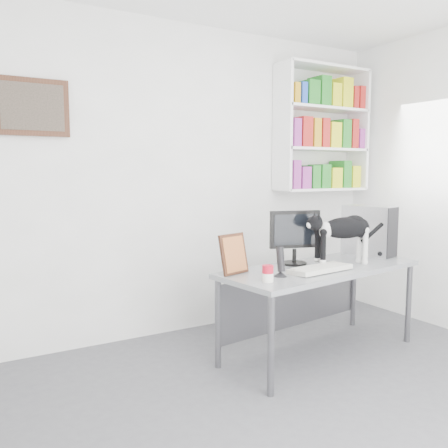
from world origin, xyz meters
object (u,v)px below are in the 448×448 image
object	(u,v)px
desk	(320,310)
monitor	(295,237)
keyboard	(320,269)
bookshelf	(322,129)
pc_tower	(369,231)
speaker	(281,261)
cat	(344,240)
leaning_print	(234,253)
soup_can	(268,273)

from	to	relation	value
desk	monitor	distance (m)	0.61
keyboard	bookshelf	bearing A→B (deg)	41.88
pc_tower	speaker	distance (m)	1.23
cat	leaning_print	bearing A→B (deg)	177.58
bookshelf	leaning_print	world-z (taller)	bookshelf
desk	soup_can	bearing A→B (deg)	-170.26
leaning_print	bookshelf	bearing A→B (deg)	12.59
leaning_print	cat	world-z (taller)	cat
monitor	pc_tower	world-z (taller)	monitor
leaning_print	monitor	bearing A→B (deg)	-10.16
pc_tower	soup_can	xyz separation A→B (m)	(-1.35, -0.38, -0.16)
pc_tower	soup_can	size ratio (longest dim) A/B	3.91
bookshelf	speaker	bearing A→B (deg)	-141.18
pc_tower	leaning_print	xyz separation A→B (m)	(-1.42, -0.05, -0.07)
soup_can	cat	bearing A→B (deg)	11.00
desk	bookshelf	bearing A→B (deg)	41.25
monitor	leaning_print	distance (m)	0.60
monitor	pc_tower	distance (m)	0.83
bookshelf	leaning_print	xyz separation A→B (m)	(-1.53, -0.80, -1.00)
desk	keyboard	bearing A→B (deg)	-141.83
pc_tower	keyboard	bearing A→B (deg)	-173.40
keyboard	soup_can	distance (m)	0.53
cat	pc_tower	bearing A→B (deg)	30.62
pc_tower	speaker	world-z (taller)	pc_tower
soup_can	bookshelf	bearing A→B (deg)	37.56
keyboard	desk	bearing A→B (deg)	39.19
pc_tower	desk	bearing A→B (deg)	-179.51
bookshelf	pc_tower	size ratio (longest dim) A/B	2.85
speaker	soup_can	xyz separation A→B (m)	(-0.17, -0.08, -0.05)
bookshelf	keyboard	bearing A→B (deg)	-131.70
desk	pc_tower	distance (m)	0.92
desk	pc_tower	xyz separation A→B (m)	(0.70, 0.18, 0.57)
keyboard	soup_can	size ratio (longest dim) A/B	4.58
monitor	cat	world-z (taller)	monitor
speaker	monitor	bearing A→B (deg)	36.82
leaning_print	pc_tower	bearing A→B (deg)	-12.76
leaning_print	soup_can	xyz separation A→B (m)	(0.07, -0.33, -0.09)
bookshelf	soup_can	bearing A→B (deg)	-142.44
desk	soup_can	size ratio (longest dim) A/B	15.04
monitor	soup_can	distance (m)	0.67
pc_tower	cat	xyz separation A→B (m)	(-0.51, -0.22, -0.02)
bookshelf	desk	world-z (taller)	bookshelf
bookshelf	keyboard	distance (m)	1.81
desk	pc_tower	bearing A→B (deg)	6.85
speaker	bookshelf	bearing A→B (deg)	36.39
bookshelf	keyboard	xyz separation A→B (m)	(-0.94, -1.05, -1.13)
speaker	soup_can	size ratio (longest dim) A/B	1.96
desk	pc_tower	size ratio (longest dim) A/B	3.85
speaker	pc_tower	bearing A→B (deg)	11.61
monitor	leaning_print	bearing A→B (deg)	-158.65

